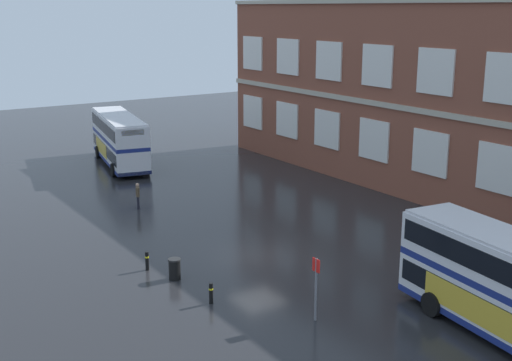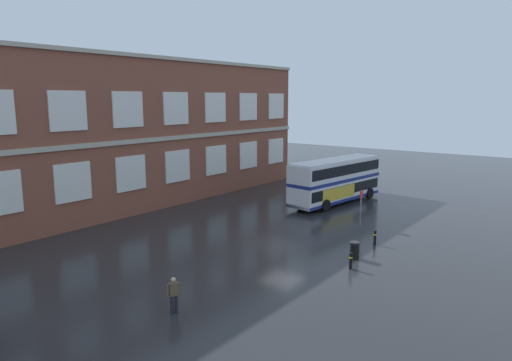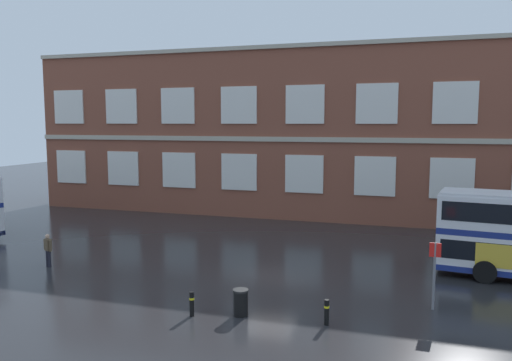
# 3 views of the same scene
# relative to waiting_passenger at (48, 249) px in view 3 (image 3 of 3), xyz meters

# --- Properties ---
(ground_plane) EXTENTS (120.00, 120.00, 0.00)m
(ground_plane) POSITION_rel_waiting_passenger_xyz_m (11.25, 3.72, -0.93)
(ground_plane) COLOR #232326
(brick_terminal_building) EXTENTS (46.04, 8.19, 13.06)m
(brick_terminal_building) POSITION_rel_waiting_passenger_xyz_m (9.95, 19.70, 5.45)
(brick_terminal_building) COLOR brown
(brick_terminal_building) RESTS_ON ground
(waiting_passenger) EXTENTS (0.62, 0.38, 1.70)m
(waiting_passenger) POSITION_rel_waiting_passenger_xyz_m (0.00, 0.00, 0.00)
(waiting_passenger) COLOR black
(waiting_passenger) RESTS_ON ground
(bus_stand_flag) EXTENTS (0.44, 0.10, 2.70)m
(bus_stand_flag) POSITION_rel_waiting_passenger_xyz_m (18.65, -0.39, 0.70)
(bus_stand_flag) COLOR slate
(bus_stand_flag) RESTS_ON ground
(station_litter_bin) EXTENTS (0.60, 0.60, 1.03)m
(station_litter_bin) POSITION_rel_waiting_passenger_xyz_m (11.60, -3.27, -0.41)
(station_litter_bin) COLOR black
(station_litter_bin) RESTS_ON ground
(safety_bollard_west) EXTENTS (0.19, 0.19, 0.95)m
(safety_bollard_west) POSITION_rel_waiting_passenger_xyz_m (9.83, -3.87, -0.44)
(safety_bollard_west) COLOR black
(safety_bollard_west) RESTS_ON ground
(safety_bollard_east) EXTENTS (0.19, 0.19, 0.95)m
(safety_bollard_east) POSITION_rel_waiting_passenger_xyz_m (14.89, -3.17, -0.44)
(safety_bollard_east) COLOR black
(safety_bollard_east) RESTS_ON ground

